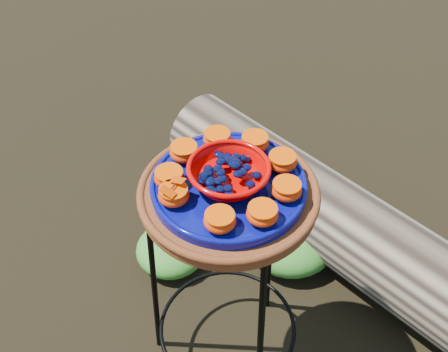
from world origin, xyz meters
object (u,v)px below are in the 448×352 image
Objects in this scene: plant_stand at (228,288)px; terracotta_saucer at (229,195)px; cobalt_plate at (229,186)px; red_bowl at (229,175)px; driftwood_log at (349,230)px.

terracotta_saucer is (0.00, 0.00, 0.37)m from plant_stand.
cobalt_plate is (0.00, 0.00, 0.39)m from plant_stand.
terracotta_saucer is at bearing 0.00° from red_bowl.
driftwood_log is (0.10, 0.56, -0.57)m from terracotta_saucer.
red_bowl reaches higher than cobalt_plate.
driftwood_log is at bearing 79.45° from red_bowl.
terracotta_saucer is at bearing 0.00° from cobalt_plate.
driftwood_log is at bearing 79.45° from cobalt_plate.
driftwood_log is (0.10, 0.56, -0.60)m from cobalt_plate.
plant_stand is 0.61m from driftwood_log.
red_bowl is (0.00, 0.00, 0.06)m from terracotta_saucer.
plant_stand is 1.72× the size of terracotta_saucer.
cobalt_plate is (0.00, 0.00, 0.03)m from terracotta_saucer.
red_bowl is at bearing -100.55° from driftwood_log.
terracotta_saucer reaches higher than plant_stand.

